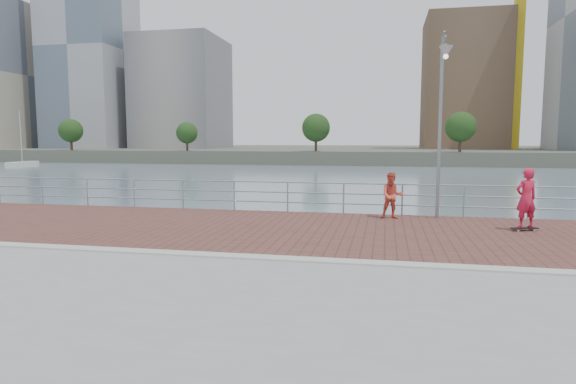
% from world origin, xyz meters
% --- Properties ---
extents(water, '(400.00, 400.00, 0.00)m').
position_xyz_m(water, '(0.00, 0.00, -2.00)').
color(water, slate).
rests_on(water, ground).
extents(brick_lane, '(40.00, 6.80, 0.02)m').
position_xyz_m(brick_lane, '(0.00, 3.60, 0.01)').
color(brick_lane, brown).
rests_on(brick_lane, seawall).
extents(curb, '(40.00, 0.40, 0.06)m').
position_xyz_m(curb, '(0.00, 0.00, 0.03)').
color(curb, '#B7B5AD').
rests_on(curb, seawall).
extents(far_shore, '(320.00, 95.00, 2.50)m').
position_xyz_m(far_shore, '(0.00, 122.50, -0.75)').
color(far_shore, '#4C5142').
rests_on(far_shore, ground).
extents(guardrail, '(39.06, 0.06, 1.13)m').
position_xyz_m(guardrail, '(0.00, 7.00, 0.69)').
color(guardrail, '#8C9EA8').
rests_on(guardrail, brick_lane).
extents(street_lamp, '(0.42, 1.23, 5.80)m').
position_xyz_m(street_lamp, '(4.21, 6.08, 4.12)').
color(street_lamp, gray).
rests_on(street_lamp, brick_lane).
extents(skateboard, '(0.81, 0.46, 0.09)m').
position_xyz_m(skateboard, '(6.48, 4.67, 0.09)').
color(skateboard, black).
rests_on(skateboard, brick_lane).
extents(skateboarder, '(0.74, 0.61, 1.74)m').
position_xyz_m(skateboarder, '(6.48, 4.67, 0.97)').
color(skateboarder, red).
rests_on(skateboarder, skateboard).
extents(bystander, '(0.80, 0.64, 1.54)m').
position_xyz_m(bystander, '(2.71, 6.12, 0.79)').
color(bystander, '#E65743').
rests_on(bystander, brick_lane).
extents(skyline, '(233.00, 41.00, 58.82)m').
position_xyz_m(skyline, '(26.95, 104.19, 23.00)').
color(skyline, '#ADA38E').
rests_on(skyline, far_shore).
extents(shoreline_trees, '(109.87, 5.17, 6.89)m').
position_xyz_m(shoreline_trees, '(-3.93, 77.00, 4.58)').
color(shoreline_trees, '#473323').
rests_on(shoreline_trees, far_shore).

